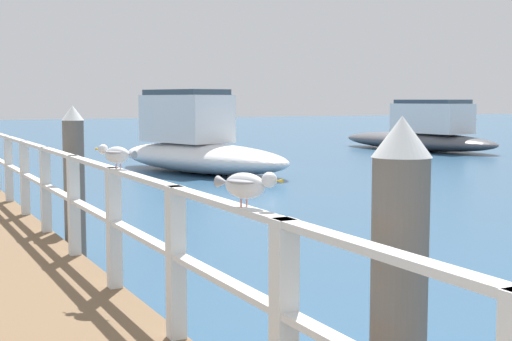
{
  "coord_description": "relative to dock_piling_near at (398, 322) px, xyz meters",
  "views": [
    {
      "loc": [
        -0.41,
        0.74,
        2.12
      ],
      "look_at": [
        3.45,
        8.35,
        1.29
      ],
      "focal_mm": 51.08,
      "sensor_mm": 36.0,
      "label": 1
    }
  ],
  "objects": [
    {
      "name": "pier_railing",
      "position": [
        -0.38,
        7.69,
        0.04
      ],
      "size": [
        0.12,
        20.97,
        1.12
      ],
      "color": "silver",
      "rests_on": "pier_deck"
    },
    {
      "name": "dock_piling_near",
      "position": [
        0.0,
        0.0,
        0.0
      ],
      "size": [
        0.29,
        0.29,
        2.05
      ],
      "color": "#6B6056",
      "rests_on": "ground_plane"
    },
    {
      "name": "dock_piling_far",
      "position": [
        0.0,
        6.91,
        0.0
      ],
      "size": [
        0.29,
        0.29,
        2.05
      ],
      "color": "#6B6056",
      "rests_on": "ground_plane"
    },
    {
      "name": "seagull_foreground",
      "position": [
        -0.38,
        0.93,
        0.61
      ],
      "size": [
        0.25,
        0.45,
        0.21
      ],
      "rotation": [
        0.0,
        0.0,
        3.57
      ],
      "color": "white",
      "rests_on": "pier_railing"
    },
    {
      "name": "seagull_background",
      "position": [
        -0.38,
        3.54,
        0.61
      ],
      "size": [
        0.27,
        0.44,
        0.21
      ],
      "rotation": [
        0.0,
        0.0,
        0.51
      ],
      "color": "white",
      "rests_on": "pier_railing"
    },
    {
      "name": "boat_2",
      "position": [
        5.85,
        16.92,
        -0.23
      ],
      "size": [
        4.2,
        7.18,
        2.41
      ],
      "rotation": [
        0.0,
        0.0,
        0.29
      ],
      "color": "white",
      "rests_on": "ground_plane"
    },
    {
      "name": "boat_3",
      "position": [
        17.63,
        21.07,
        -0.33
      ],
      "size": [
        3.64,
        8.23,
        2.11
      ],
      "rotation": [
        0.0,
        0.0,
        3.29
      ],
      "color": "#4C4C51",
      "rests_on": "ground_plane"
    }
  ]
}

